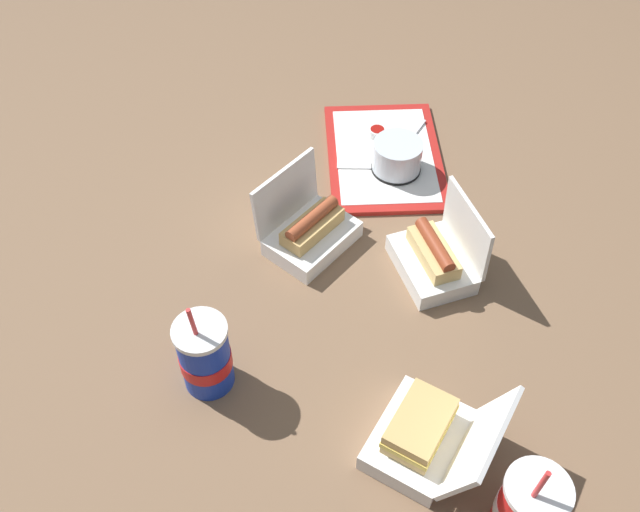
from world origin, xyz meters
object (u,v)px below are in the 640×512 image
Objects in this scene: food_tray at (384,156)px; soda_cup_right at (205,356)px; clamshell_sandwich_corner at (424,435)px; ketchup_cup at (377,133)px; plastic_fork at (414,133)px; cake_container at (397,157)px; clamshell_hotdog_right at (309,230)px; soda_cup_front at (528,509)px; clamshell_hotdog_front at (436,257)px.

soda_cup_right reaches higher than food_tray.
food_tray is 0.72m from clamshell_sandwich_corner.
ketchup_cup is 0.73m from soda_cup_right.
cake_container is at bearing 8.16° from plastic_fork.
plastic_fork is (-0.07, 0.08, 0.01)m from food_tray.
ketchup_cup reaches higher than food_tray.
soda_cup_right is at bearing -35.64° from cake_container.
clamshell_hotdog_right is (0.32, -0.16, 0.01)m from ketchup_cup.
ketchup_cup is 0.93m from soda_cup_front.
clamshell_hotdog_right is (0.26, -0.18, 0.03)m from food_tray.
soda_cup_front is (0.14, 0.13, 0.03)m from clamshell_sandwich_corner.
clamshell_hotdog_right is 1.11× the size of clamshell_hotdog_front.
cake_container reaches higher than ketchup_cup.
soda_cup_front is at bearing 8.94° from food_tray.
clamshell_hotdog_front is 0.97× the size of soda_cup_front.
clamshell_sandwich_corner is (0.78, 0.02, 0.02)m from ketchup_cup.
food_tray is at bearing -167.94° from clamshell_hotdog_front.
plastic_fork is 0.52× the size of soda_cup_front.
clamshell_hotdog_right is (0.33, -0.25, 0.03)m from plastic_fork.
plastic_fork is 0.43× the size of clamshell_sandwich_corner.
clamshell_sandwich_corner is (0.72, 0.00, 0.04)m from food_tray.
soda_cup_front is (0.28, 0.50, -0.00)m from soda_cup_right.
soda_cup_front is (0.86, 0.14, 0.07)m from food_tray.
food_tray is at bearing -14.88° from plastic_fork.
food_tray is 0.69m from soda_cup_right.
ketchup_cup is at bearing -51.13° from plastic_fork.
clamshell_hotdog_front is at bearing 10.03° from cake_container.
cake_container is 1.02× the size of plastic_fork.
food_tray is 1.74× the size of soda_cup_right.
soda_cup_right is 0.57m from soda_cup_front.
food_tray is 0.32m from clamshell_hotdog_right.
food_tray is 1.65× the size of clamshell_hotdog_right.
clamshell_hotdog_front is at bearing 12.06° from food_tray.
plastic_fork is 0.51× the size of soda_cup_right.
cake_container reaches higher than food_tray.
plastic_fork is 0.42m from clamshell_hotdog_right.
food_tray is 3.34× the size of cake_container.
ketchup_cup is 0.20× the size of clamshell_hotdog_front.
ketchup_cup reaches higher than plastic_fork.
soda_cup_front is at bearing 44.13° from clamshell_sandwich_corner.
cake_container is 0.55× the size of clamshell_hotdog_front.
cake_container is at bearing 22.71° from food_tray.
clamshell_sandwich_corner reaches higher than food_tray.
cake_container is at bearing 136.29° from clamshell_hotdog_right.
clamshell_hotdog_front is at bearing 119.45° from soda_cup_right.
food_tray is at bearing -179.77° from clamshell_sandwich_corner.
ketchup_cup is 0.16× the size of clamshell_sandwich_corner.
clamshell_hotdog_front is (0.29, 0.05, -0.01)m from cake_container.
cake_container reaches higher than plastic_fork.
clamshell_sandwich_corner is 0.39m from clamshell_hotdog_front.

